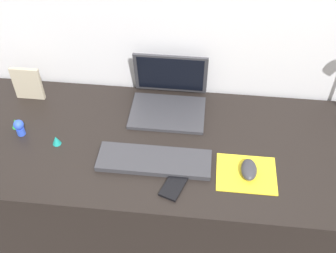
{
  "coord_description": "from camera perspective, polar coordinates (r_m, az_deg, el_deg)",
  "views": [
    {
      "loc": [
        0.1,
        -1.07,
        1.89
      ],
      "look_at": [
        -0.01,
        0.0,
        0.83
      ],
      "focal_mm": 44.41,
      "sensor_mm": 36.0,
      "label": 1
    }
  ],
  "objects": [
    {
      "name": "keyboard",
      "position": [
        1.5,
        -1.9,
        -4.69
      ],
      "size": [
        0.41,
        0.13,
        0.02
      ],
      "primitive_type": "cube",
      "color": "#333338",
      "rests_on": "desk"
    },
    {
      "name": "toy_figurine_green",
      "position": [
        1.73,
        -20.18,
        0.44
      ],
      "size": [
        0.03,
        0.03,
        0.04
      ],
      "primitive_type": "cone",
      "color": "green",
      "rests_on": "desk"
    },
    {
      "name": "cell_phone",
      "position": [
        1.44,
        0.93,
        -7.95
      ],
      "size": [
        0.1,
        0.14,
        0.01
      ],
      "primitive_type": "cube",
      "rotation": [
        0.0,
        0.0,
        -0.34
      ],
      "color": "black",
      "rests_on": "desk"
    },
    {
      "name": "desk",
      "position": [
        1.86,
        0.41,
        -10.19
      ],
      "size": [
        1.7,
        0.64,
        0.74
      ],
      "primitive_type": "cube",
      "color": "black",
      "rests_on": "ground_plane"
    },
    {
      "name": "laptop",
      "position": [
        1.69,
        0.12,
        4.3
      ],
      "size": [
        0.3,
        0.25,
        0.21
      ],
      "color": "#333338",
      "rests_on": "desk"
    },
    {
      "name": "ground_plane",
      "position": [
        2.17,
        0.36,
        -15.84
      ],
      "size": [
        6.0,
        6.0,
        0.0
      ],
      "primitive_type": "plane",
      "color": "#59514C"
    },
    {
      "name": "mousepad",
      "position": [
        1.5,
        10.68,
        -6.39
      ],
      "size": [
        0.21,
        0.17,
        0.0
      ],
      "primitive_type": "cube",
      "color": "yellow",
      "rests_on": "desk"
    },
    {
      "name": "mouse",
      "position": [
        1.49,
        11.04,
        -5.82
      ],
      "size": [
        0.06,
        0.1,
        0.03
      ],
      "primitive_type": "ellipsoid",
      "color": "#333338",
      "rests_on": "mousepad"
    },
    {
      "name": "toy_figurine_blue",
      "position": [
        1.68,
        -19.73,
        -0.06
      ],
      "size": [
        0.04,
        0.04,
        0.07
      ],
      "color": "blue",
      "rests_on": "desk"
    },
    {
      "name": "back_wall",
      "position": [
        1.85,
        1.6,
        5.11
      ],
      "size": [
        2.9,
        0.05,
        1.43
      ],
      "primitive_type": "cube",
      "color": "silver",
      "rests_on": "ground_plane"
    },
    {
      "name": "toy_figurine_teal",
      "position": [
        1.61,
        -15.1,
        -1.83
      ],
      "size": [
        0.03,
        0.03,
        0.04
      ],
      "primitive_type": "cone",
      "color": "teal",
      "rests_on": "desk"
    },
    {
      "name": "picture_frame",
      "position": [
        1.81,
        -18.72,
        5.59
      ],
      "size": [
        0.12,
        0.02,
        0.15
      ],
      "primitive_type": "cube",
      "color": "#B2A58C",
      "rests_on": "desk"
    }
  ]
}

